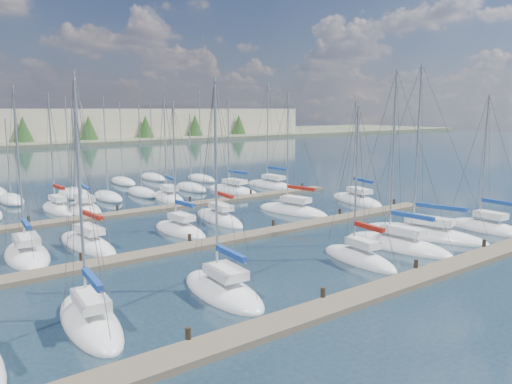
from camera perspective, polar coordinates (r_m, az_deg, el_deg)
ground at (r=78.49m, az=-20.68°, el=1.55°), size 400.00×400.00×0.00m
dock_near at (r=29.15m, az=14.59°, el=-10.62°), size 44.00×1.93×1.10m
dock_mid at (r=38.93m, az=-1.79°, el=-5.20°), size 44.00×1.93×1.10m
dock_far at (r=50.73m, az=-10.97°, el=-1.90°), size 44.00×1.93×1.10m
sailboat_i at (r=39.00m, az=-18.71°, el=-5.62°), size 2.99×8.32×13.41m
sailboat_f at (r=41.97m, az=18.57°, el=-4.58°), size 5.37×10.46×14.16m
sailboat_q at (r=60.86m, az=-2.69°, el=0.17°), size 3.89×8.66×12.15m
sailboat_g at (r=46.01m, az=24.79°, el=-3.74°), size 2.48×6.97×11.89m
sailboat_k at (r=45.48m, az=-4.24°, el=-3.02°), size 3.06×8.33×12.51m
sailboat_b at (r=25.42m, az=-18.42°, el=-13.82°), size 3.11×7.82×10.76m
sailboat_r at (r=64.66m, az=1.75°, el=0.74°), size 3.16×9.02×14.42m
sailboat_o at (r=52.42m, az=-19.05°, el=-1.84°), size 3.68×8.10×14.65m
sailboat_n at (r=53.21m, az=-21.75°, el=-1.83°), size 2.36×6.73×12.29m
sailboat_h at (r=37.66m, az=-24.71°, el=-6.56°), size 3.41×7.45×12.32m
sailboat_j at (r=41.50m, az=-8.70°, el=-4.33°), size 2.77×6.73×11.41m
sailboat_l at (r=48.96m, az=4.20°, el=-2.13°), size 4.27×8.43×12.30m
sailboat_p at (r=56.69m, az=-9.97°, el=-0.64°), size 3.74×7.88×12.96m
sailboat_m at (r=55.35m, az=11.45°, el=-0.95°), size 4.54×8.92×11.95m
sailboat_c at (r=27.94m, az=-3.82°, el=-11.17°), size 3.27×7.50×12.39m
sailboat_d at (r=34.12m, az=11.70°, el=-7.46°), size 2.65×6.68×11.07m
sailboat_e at (r=38.19m, az=15.87°, el=-5.82°), size 3.66×8.77×13.52m
distant_boats at (r=61.82m, az=-20.25°, el=-0.15°), size 36.93×20.75×13.30m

